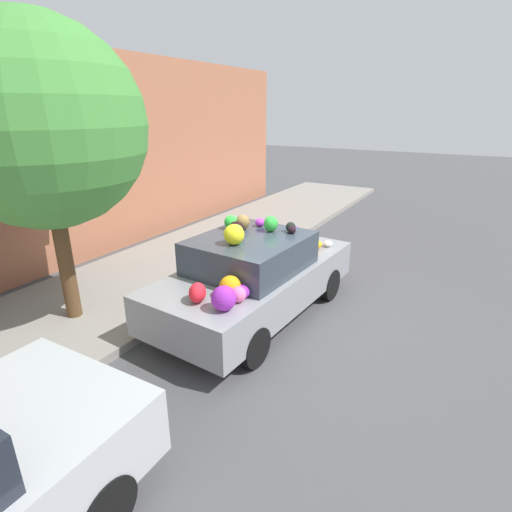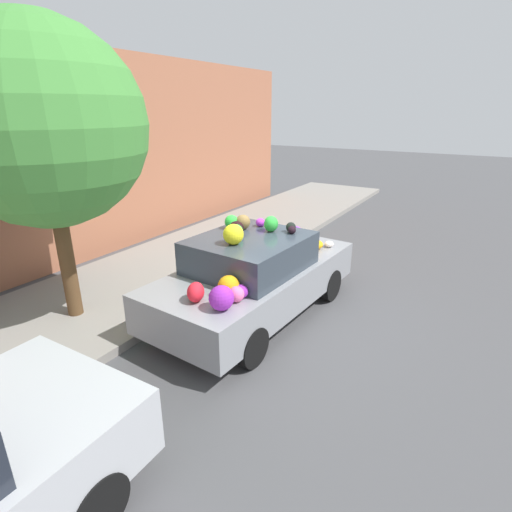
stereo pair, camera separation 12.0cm
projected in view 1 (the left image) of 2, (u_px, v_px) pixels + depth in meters
The scene contains 6 objects.
ground_plane at pixel (258, 314), 7.05m from camera, with size 60.00×60.00×0.00m, color #4C4C4F.
sidewalk_curb at pixel (145, 279), 8.29m from camera, with size 24.00×3.20×0.14m.
building_facade at pixel (52, 163), 8.40m from camera, with size 18.00×1.20×4.69m.
street_tree at pixel (41, 126), 5.67m from camera, with size 2.97×2.97×4.52m.
fire_hydrant at pixel (200, 259), 8.22m from camera, with size 0.20×0.20×0.70m.
art_car at pixel (255, 274), 6.77m from camera, with size 4.18×2.05×1.78m.
Camera 1 is at (-5.41, -3.12, 3.42)m, focal length 28.00 mm.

